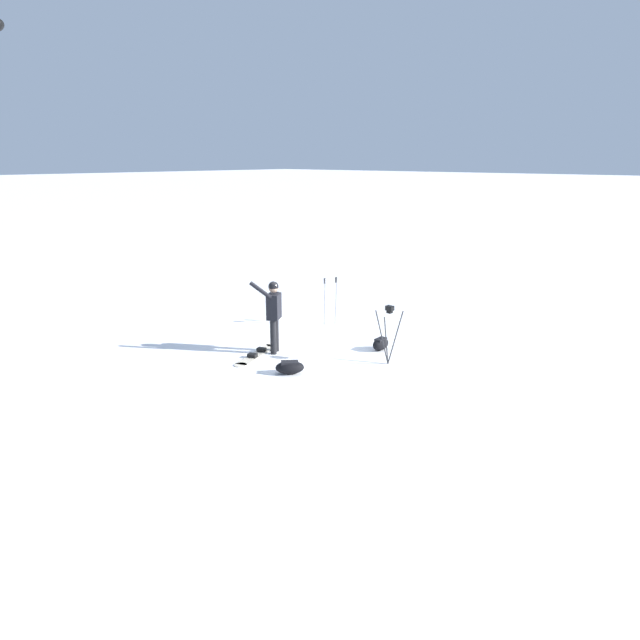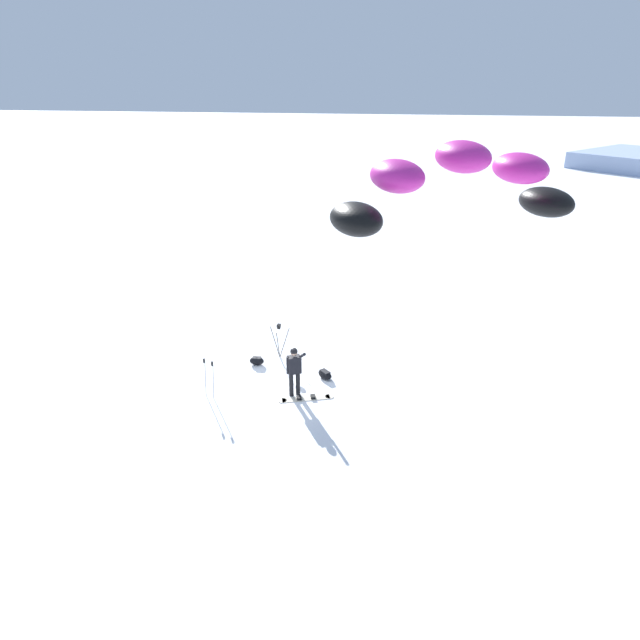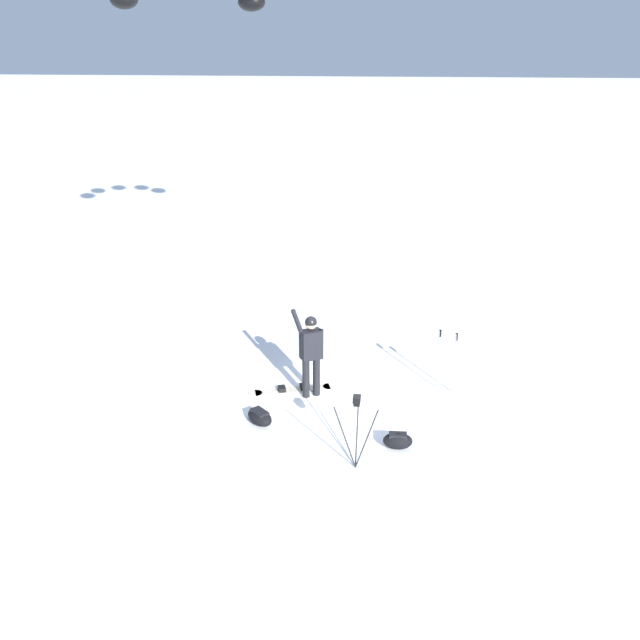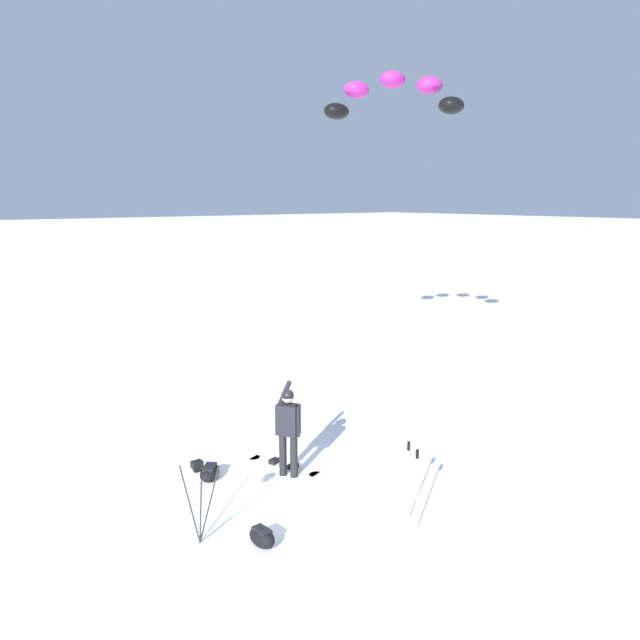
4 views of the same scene
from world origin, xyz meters
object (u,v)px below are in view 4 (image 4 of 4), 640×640
object	(u,v)px
snowboarder	(288,424)
ski_poles	(412,472)
traction_kite	(392,94)
gear_bag_small	(262,537)
snowboard	(284,465)
gear_bag_large	(210,472)
camera_tripod	(198,484)

from	to	relation	value
snowboarder	ski_poles	world-z (taller)	snowboarder
traction_kite	gear_bag_small	xyz separation A→B (m)	(5.75, -8.08, -7.65)
snowboard	gear_bag_large	xyz separation A→B (m)	(-0.36, -1.39, 0.12)
snowboard	gear_bag_large	world-z (taller)	gear_bag_large
traction_kite	gear_bag_small	distance (m)	12.53
snowboarder	camera_tripod	size ratio (longest dim) A/B	1.30
snowboarder	camera_tripod	world-z (taller)	snowboarder
snowboard	gear_bag_small	distance (m)	2.86
snowboarder	snowboard	size ratio (longest dim) A/B	1.00
gear_bag_small	ski_poles	world-z (taller)	ski_poles
snowboarder	ski_poles	distance (m)	2.66
snowboard	gear_bag_large	bearing A→B (deg)	-104.49
gear_bag_large	camera_tripod	xyz separation A→B (m)	(1.85, -1.16, 0.79)
snowboard	gear_bag_small	size ratio (longest dim) A/B	3.27
camera_tripod	gear_bag_small	bearing A→B (deg)	45.33
gear_bag_large	ski_poles	distance (m)	3.86
gear_bag_small	ski_poles	bearing A→B (deg)	69.56
gear_bag_large	ski_poles	world-z (taller)	ski_poles
gear_bag_large	gear_bag_small	xyz separation A→B (m)	(2.51, -0.49, 0.01)
snowboarder	camera_tripod	bearing A→B (deg)	-65.38
gear_bag_large	snowboard	bearing A→B (deg)	75.51
camera_tripod	traction_kite	bearing A→B (deg)	120.19
gear_bag_small	ski_poles	xyz separation A→B (m)	(0.84, 2.27, 0.68)
snowboarder	gear_bag_large	world-z (taller)	snowboarder
traction_kite	camera_tripod	size ratio (longest dim) A/B	2.94
gear_bag_large	ski_poles	bearing A→B (deg)	27.84
traction_kite	camera_tripod	distance (m)	12.23
camera_tripod	snowboard	bearing A→B (deg)	120.30
snowboard	camera_tripod	distance (m)	3.09
snowboard	ski_poles	bearing A→B (deg)	7.23
ski_poles	gear_bag_small	bearing A→B (deg)	-110.44
ski_poles	traction_kite	bearing A→B (deg)	138.58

